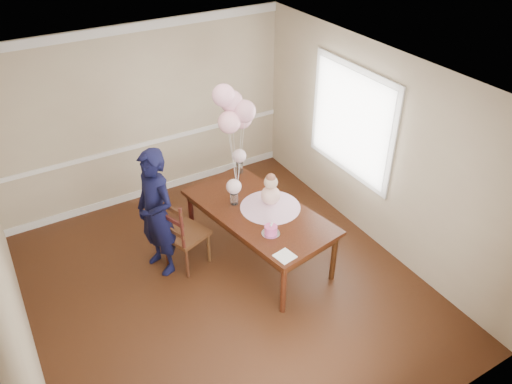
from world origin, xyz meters
name	(u,v)px	position (x,y,z in m)	size (l,w,h in m)	color
floor	(226,287)	(0.00, 0.00, 0.00)	(4.50, 5.00, 0.00)	black
ceiling	(217,85)	(0.00, 0.00, 2.70)	(4.50, 5.00, 0.02)	silver
wall_back	(144,116)	(0.00, 2.50, 1.35)	(4.50, 0.02, 2.70)	tan
wall_front	(374,363)	(0.00, -2.50, 1.35)	(4.50, 0.02, 2.70)	tan
wall_left	(5,271)	(-2.25, 0.00, 1.35)	(0.02, 5.00, 2.70)	tan
wall_right	(376,150)	(2.25, 0.00, 1.35)	(0.02, 5.00, 2.70)	tan
chair_rail_trim	(148,143)	(0.00, 2.49, 0.90)	(4.50, 0.02, 0.07)	white
crown_molding	(132,28)	(0.00, 2.49, 2.63)	(4.50, 0.02, 0.12)	silver
baseboard_trim	(154,189)	(0.00, 2.49, 0.06)	(4.50, 0.02, 0.12)	white
window_frame	(351,121)	(2.23, 0.50, 1.55)	(0.02, 1.66, 1.56)	silver
window_blinds	(350,122)	(2.21, 0.50, 1.55)	(0.01, 1.50, 1.40)	silver
dining_table_top	(259,211)	(0.67, 0.32, 0.74)	(1.03, 2.05, 0.05)	black
table_apron	(259,216)	(0.67, 0.32, 0.67)	(0.92, 1.95, 0.10)	black
table_leg_fl	(283,289)	(0.40, -0.69, 0.36)	(0.07, 0.07, 0.72)	black
table_leg_fr	(334,257)	(1.25, -0.54, 0.36)	(0.07, 0.07, 0.72)	black
table_leg_bl	(191,215)	(0.08, 1.17, 0.36)	(0.07, 0.07, 0.72)	black
table_leg_br	(239,193)	(0.93, 1.32, 0.36)	(0.07, 0.07, 0.72)	black
baby_skirt	(270,204)	(0.83, 0.29, 0.82)	(0.78, 0.78, 0.10)	#D89FC2
baby_torso	(271,195)	(0.83, 0.29, 0.95)	(0.25, 0.25, 0.25)	pink
baby_head	(271,182)	(0.83, 0.29, 1.15)	(0.17, 0.17, 0.17)	#CAAA8B
baby_hair	(271,178)	(0.83, 0.29, 1.21)	(0.12, 0.12, 0.12)	brown
cake_platter	(271,233)	(0.54, -0.17, 0.77)	(0.23, 0.23, 0.01)	#B6B6BB
birthday_cake	(271,230)	(0.54, -0.17, 0.83)	(0.15, 0.15, 0.10)	#D7448E
cake_flower_a	(271,225)	(0.54, -0.17, 0.90)	(0.03, 0.03, 0.03)	white
cake_flower_b	(272,223)	(0.57, -0.15, 0.90)	(0.03, 0.03, 0.03)	silver
rose_vase_near	(234,199)	(0.46, 0.59, 0.85)	(0.10, 0.10, 0.16)	silver
roses_near	(234,187)	(0.46, 0.59, 1.04)	(0.19, 0.19, 0.19)	beige
rose_vase_far	(240,167)	(0.90, 1.24, 0.85)	(0.10, 0.10, 0.16)	silver
roses_far	(239,156)	(0.90, 1.24, 1.04)	(0.19, 0.19, 0.19)	silver
napkin	(285,256)	(0.46, -0.60, 0.77)	(0.21, 0.21, 0.01)	white
balloon_weight	(237,188)	(0.67, 0.89, 0.78)	(0.04, 0.04, 0.02)	white
balloon_a	(229,122)	(0.57, 0.87, 1.79)	(0.29, 0.29, 0.29)	#FFB4C8
balloon_b	(245,111)	(0.78, 0.86, 1.90)	(0.29, 0.29, 0.29)	#D798AE
balloon_c	(231,102)	(0.67, 0.99, 2.00)	(0.29, 0.29, 0.29)	#E4A2BD
balloon_d	(224,95)	(0.57, 1.00, 2.10)	(0.29, 0.29, 0.29)	#FFB4D5
balloon_e	(241,118)	(0.81, 1.00, 1.74)	(0.29, 0.29, 0.29)	#F4ADC1
balloon_ribbon_a	(234,162)	(0.62, 0.88, 1.21)	(0.00, 0.00, 0.86)	white
balloon_ribbon_b	(241,156)	(0.72, 0.87, 1.26)	(0.00, 0.00, 0.96)	white
balloon_ribbon_c	(235,152)	(0.67, 0.94, 1.31)	(0.00, 0.00, 1.07)	silver
balloon_ribbon_d	(231,149)	(0.62, 0.94, 1.36)	(0.00, 0.00, 1.17)	silver
balloon_ribbon_e	(239,159)	(0.74, 0.94, 1.18)	(0.00, 0.00, 0.81)	white
dining_chair_seat	(186,234)	(-0.21, 0.67, 0.49)	(0.48, 0.48, 0.05)	#3E2111
chair_leg_fl	(187,263)	(-0.33, 0.42, 0.23)	(0.04, 0.04, 0.47)	#34190E
chair_leg_fr	(209,248)	(0.04, 0.55, 0.23)	(0.04, 0.04, 0.47)	#3E2210
chair_leg_bl	(166,250)	(-0.46, 0.79, 0.23)	(0.04, 0.04, 0.47)	#3B1B10
chair_leg_br	(188,236)	(-0.09, 0.92, 0.23)	(0.04, 0.04, 0.47)	#39170F
chair_back_post_l	(182,229)	(-0.35, 0.41, 0.81)	(0.04, 0.04, 0.61)	#34120E
chair_back_post_r	(160,216)	(-0.48, 0.78, 0.81)	(0.04, 0.04, 0.61)	#361B0E
chair_slat_low	(172,231)	(-0.42, 0.59, 0.68)	(0.03, 0.44, 0.05)	#3B1F10
chair_slat_mid	(171,219)	(-0.42, 0.59, 0.85)	(0.03, 0.44, 0.05)	#37110F
chair_slat_top	(169,208)	(-0.42, 0.59, 1.03)	(0.03, 0.44, 0.05)	#341A0E
woman	(156,213)	(-0.53, 0.78, 0.87)	(0.63, 0.42, 1.74)	black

